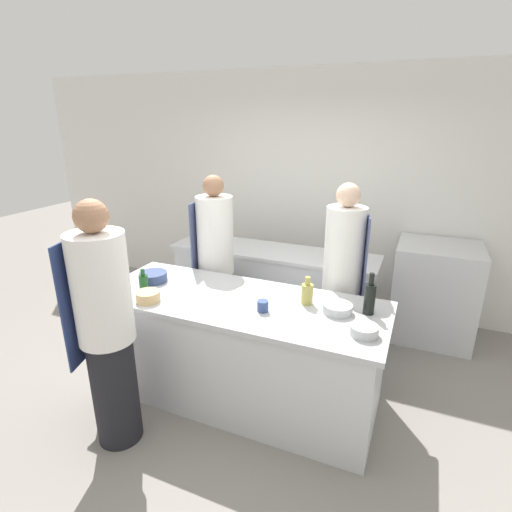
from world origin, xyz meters
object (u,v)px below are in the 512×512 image
bowl_mixing_large (338,308)px  stockpot (346,253)px  bowl_ceramic_blue (153,277)px  bowl_wooden_salad (148,296)px  oven_range (434,292)px  chef_at_prep_near (106,330)px  bottle_wine (370,298)px  bottle_olive_oil (307,293)px  bottle_vinegar (144,283)px  chef_at_pass_far (216,264)px  cup (263,306)px  bowl_prep_small (364,330)px  chef_at_stove (342,283)px

bowl_mixing_large → stockpot: size_ratio=0.95×
bowl_ceramic_blue → bowl_wooden_salad: 0.40m
oven_range → chef_at_prep_near: (-2.08, -2.49, 0.39)m
bottle_wine → bowl_mixing_large: bearing=-160.0°
oven_range → bottle_olive_oil: size_ratio=4.69×
bottle_vinegar → stockpot: size_ratio=0.86×
bowl_wooden_salad → chef_at_pass_far: bearing=86.0°
bowl_wooden_salad → bottle_vinegar: bearing=136.5°
bowl_ceramic_blue → cup: cup is taller
bowl_mixing_large → bowl_ceramic_blue: 1.61m
stockpot → cup: bearing=-104.5°
chef_at_pass_far → stockpot: chef_at_pass_far is taller
chef_at_prep_near → bottle_wine: bearing=-75.4°
chef_at_prep_near → stockpot: (1.22, 2.01, 0.09)m
bottle_wine → bowl_prep_small: bearing=-86.6°
chef_at_pass_far → bottle_olive_oil: (1.08, -0.52, 0.10)m
oven_range → bowl_ceramic_blue: bearing=-144.0°
bottle_vinegar → bowl_mixing_large: 1.57m
stockpot → bowl_prep_small: bearing=-74.3°
stockpot → chef_at_prep_near: bearing=-121.2°
bowl_mixing_large → cup: 0.55m
bottle_olive_oil → bottle_wine: bottle_wine is taller
bottle_olive_oil → cup: size_ratio=2.60×
oven_range → chef_at_stove: bearing=-127.3°
chef_at_prep_near → bottle_wine: 1.85m
bowl_prep_small → chef_at_pass_far: bearing=152.1°
bowl_wooden_salad → bowl_ceramic_blue: bearing=121.2°
bottle_vinegar → bowl_mixing_large: bearing=9.1°
bottle_olive_oil → stockpot: bottle_olive_oil is taller
bowl_mixing_large → bowl_ceramic_blue: size_ratio=0.91×
bowl_prep_small → bowl_ceramic_blue: bearing=173.6°
chef_at_pass_far → bowl_ceramic_blue: 0.68m
bottle_wine → stockpot: size_ratio=1.39×
chef_at_prep_near → bowl_mixing_large: chef_at_prep_near is taller
bowl_ceramic_blue → chef_at_prep_near: bearing=-74.7°
chef_at_pass_far → bowl_ceramic_blue: bearing=148.6°
bowl_ceramic_blue → cup: 1.10m
bottle_wine → bowl_mixing_large: bottle_wine is taller
chef_at_pass_far → bowl_prep_small: size_ratio=9.44×
bowl_prep_small → bottle_olive_oil: bearing=147.5°
oven_range → bowl_ceramic_blue: size_ratio=4.32×
bowl_mixing_large → bottle_olive_oil: bearing=167.4°
bottle_olive_oil → bottle_vinegar: (-1.30, -0.30, -0.01)m
bottle_wine → bowl_mixing_large: size_ratio=1.46×
bowl_mixing_large → chef_at_pass_far: bearing=156.6°
chef_at_stove → bottle_vinegar: bearing=-73.9°
bowl_prep_small → cup: cup is taller
bowl_wooden_salad → cup: size_ratio=2.20×
oven_range → chef_at_prep_near: bearing=-129.9°
bowl_prep_small → stockpot: 1.46m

